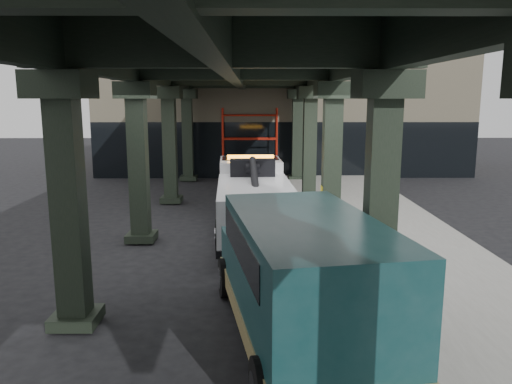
{
  "coord_description": "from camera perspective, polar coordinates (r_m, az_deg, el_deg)",
  "views": [
    {
      "loc": [
        0.12,
        -13.38,
        4.5
      ],
      "look_at": [
        0.24,
        1.56,
        1.7
      ],
      "focal_mm": 35.0,
      "sensor_mm": 36.0,
      "label": 1
    }
  ],
  "objects": [
    {
      "name": "lane_stripe",
      "position": [
        16.1,
        5.2,
        -5.64
      ],
      "size": [
        0.12,
        38.0,
        0.01
      ],
      "primitive_type": "cube",
      "color": "silver",
      "rests_on": "ground"
    },
    {
      "name": "ground",
      "position": [
        14.11,
        -0.95,
        -7.98
      ],
      "size": [
        90.0,
        90.0,
        0.0
      ],
      "primitive_type": "plane",
      "color": "black",
      "rests_on": "ground"
    },
    {
      "name": "viaduct",
      "position": [
        15.42,
        -2.48,
        14.18
      ],
      "size": [
        7.4,
        32.0,
        6.4
      ],
      "color": "black",
      "rests_on": "ground"
    },
    {
      "name": "tow_truck",
      "position": [
        16.68,
        -0.36,
        -0.54
      ],
      "size": [
        2.66,
        8.06,
        2.61
      ],
      "rotation": [
        0.0,
        0.0,
        0.05
      ],
      "color": "black",
      "rests_on": "ground"
    },
    {
      "name": "towed_van",
      "position": [
        9.18,
        5.2,
        -9.56
      ],
      "size": [
        3.34,
        6.45,
        2.5
      ],
      "rotation": [
        0.0,
        0.0,
        0.17
      ],
      "color": "#0F3639",
      "rests_on": "ground"
    },
    {
      "name": "sidewalk",
      "position": [
        16.59,
        14.92,
        -5.22
      ],
      "size": [
        5.0,
        40.0,
        0.15
      ],
      "primitive_type": "cube",
      "color": "gray",
      "rests_on": "ground"
    },
    {
      "name": "building",
      "position": [
        33.43,
        2.8,
        9.75
      ],
      "size": [
        22.0,
        10.0,
        8.0
      ],
      "primitive_type": "cube",
      "color": "#C6B793",
      "rests_on": "ground"
    },
    {
      "name": "scaffolding",
      "position": [
        28.12,
        -0.71,
        5.74
      ],
      "size": [
        3.08,
        0.88,
        4.0
      ],
      "color": "red",
      "rests_on": "ground"
    }
  ]
}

